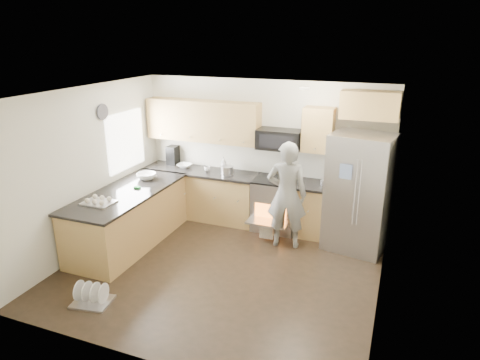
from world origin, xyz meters
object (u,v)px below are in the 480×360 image
at_px(person, 287,195).
at_px(refrigerator, 359,193).
at_px(dish_rack, 92,297).
at_px(stove_range, 276,193).

bearing_deg(person, refrigerator, -172.28).
distance_m(refrigerator, dish_rack, 4.20).
height_order(refrigerator, person, refrigerator).
relative_size(person, dish_rack, 3.29).
height_order(person, dish_rack, person).
xyz_separation_m(refrigerator, person, (-1.08, -0.33, -0.06)).
bearing_deg(person, dish_rack, 42.78).
bearing_deg(refrigerator, dish_rack, -126.80).
bearing_deg(refrigerator, stove_range, -179.70).
distance_m(stove_range, dish_rack, 3.49).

